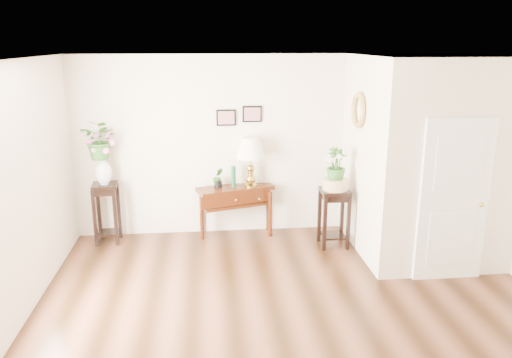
{
  "coord_description": "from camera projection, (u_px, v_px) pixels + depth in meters",
  "views": [
    {
      "loc": [
        -0.97,
        -4.87,
        2.98
      ],
      "look_at": [
        -0.34,
        1.3,
        1.26
      ],
      "focal_mm": 35.0,
      "sensor_mm": 36.0,
      "label": 1
    }
  ],
  "objects": [
    {
      "name": "floor",
      "position": [
        298.0,
        318.0,
        5.56
      ],
      "size": [
        6.0,
        5.5,
        0.02
      ],
      "primitive_type": "cube",
      "color": "brown",
      "rests_on": "ground"
    },
    {
      "name": "ceiling",
      "position": [
        304.0,
        61.0,
        4.82
      ],
      "size": [
        6.0,
        5.5,
        0.02
      ],
      "primitive_type": "cube",
      "color": "white",
      "rests_on": "ground"
    },
    {
      "name": "wall_back",
      "position": [
        268.0,
        145.0,
        7.83
      ],
      "size": [
        6.0,
        0.02,
        2.8
      ],
      "primitive_type": "cube",
      "color": "beige",
      "rests_on": "ground"
    },
    {
      "name": "wall_left",
      "position": [
        0.0,
        208.0,
        4.9
      ],
      "size": [
        0.02,
        5.5,
        2.8
      ],
      "primitive_type": "cube",
      "color": "beige",
      "rests_on": "ground"
    },
    {
      "name": "partition",
      "position": [
        423.0,
        156.0,
        7.1
      ],
      "size": [
        1.8,
        1.95,
        2.8
      ],
      "primitive_type": "cube",
      "color": "beige",
      "rests_on": "floor"
    },
    {
      "name": "door",
      "position": [
        454.0,
        201.0,
        6.23
      ],
      "size": [
        0.9,
        0.05,
        2.1
      ],
      "primitive_type": "cube",
      "color": "white",
      "rests_on": "floor"
    },
    {
      "name": "art_print_left",
      "position": [
        226.0,
        118.0,
        7.62
      ],
      "size": [
        0.3,
        0.02,
        0.25
      ],
      "primitive_type": "cube",
      "color": "black",
      "rests_on": "wall_back"
    },
    {
      "name": "art_print_right",
      "position": [
        252.0,
        114.0,
        7.65
      ],
      "size": [
        0.3,
        0.02,
        0.25
      ],
      "primitive_type": "cube",
      "color": "black",
      "rests_on": "wall_back"
    },
    {
      "name": "wall_ornament",
      "position": [
        358.0,
        110.0,
        6.95
      ],
      "size": [
        0.07,
        0.51,
        0.51
      ],
      "primitive_type": "torus",
      "rotation": [
        0.0,
        1.57,
        0.0
      ],
      "color": "#AE833B",
      "rests_on": "partition"
    },
    {
      "name": "console_table",
      "position": [
        236.0,
        211.0,
        7.87
      ],
      "size": [
        1.25,
        0.73,
        0.79
      ],
      "primitive_type": "cube",
      "rotation": [
        0.0,
        0.0,
        0.3
      ],
      "color": "black",
      "rests_on": "floor"
    },
    {
      "name": "table_lamp",
      "position": [
        251.0,
        165.0,
        7.69
      ],
      "size": [
        0.57,
        0.57,
        0.78
      ],
      "primitive_type": "cube",
      "rotation": [
        0.0,
        0.0,
        -0.33
      ],
      "color": "#AB9139",
      "rests_on": "console_table"
    },
    {
      "name": "green_vase",
      "position": [
        234.0,
        176.0,
        7.72
      ],
      "size": [
        0.09,
        0.09,
        0.33
      ],
      "primitive_type": "cylinder",
      "rotation": [
        0.0,
        0.0,
        -0.36
      ],
      "color": "#144928",
      "rests_on": "console_table"
    },
    {
      "name": "potted_plant",
      "position": [
        218.0,
        178.0,
        7.7
      ],
      "size": [
        0.19,
        0.16,
        0.29
      ],
      "primitive_type": "imported",
      "rotation": [
        0.0,
        0.0,
        0.24
      ],
      "color": "#2A5E21",
      "rests_on": "console_table"
    },
    {
      "name": "plant_stand_a",
      "position": [
        107.0,
        213.0,
        7.55
      ],
      "size": [
        0.39,
        0.39,
        0.93
      ],
      "primitive_type": "cube",
      "rotation": [
        0.0,
        0.0,
        0.09
      ],
      "color": "black",
      "rests_on": "floor"
    },
    {
      "name": "porcelain_vase",
      "position": [
        103.0,
        169.0,
        7.37
      ],
      "size": [
        0.28,
        0.28,
        0.42
      ],
      "primitive_type": null,
      "rotation": [
        0.0,
        0.0,
        -0.19
      ],
      "color": "silver",
      "rests_on": "plant_stand_a"
    },
    {
      "name": "lily_arrangement",
      "position": [
        101.0,
        138.0,
        7.24
      ],
      "size": [
        0.68,
        0.64,
        0.59
      ],
      "primitive_type": "imported",
      "rotation": [
        0.0,
        0.0,
        -0.42
      ],
      "color": "#2A5E21",
      "rests_on": "porcelain_vase"
    },
    {
      "name": "plant_stand_b",
      "position": [
        334.0,
        218.0,
        7.44
      ],
      "size": [
        0.42,
        0.42,
        0.88
      ],
      "primitive_type": "cube",
      "rotation": [
        0.0,
        0.0,
        -0.02
      ],
      "color": "black",
      "rests_on": "floor"
    },
    {
      "name": "ceramic_bowl",
      "position": [
        335.0,
        184.0,
        7.3
      ],
      "size": [
        0.47,
        0.47,
        0.16
      ],
      "primitive_type": "cylinder",
      "rotation": [
        0.0,
        0.0,
        -0.31
      ],
      "color": "beige",
      "rests_on": "plant_stand_b"
    },
    {
      "name": "narcissus",
      "position": [
        336.0,
        165.0,
        7.22
      ],
      "size": [
        0.36,
        0.36,
        0.5
      ],
      "primitive_type": "imported",
      "rotation": [
        0.0,
        0.0,
        0.38
      ],
      "color": "#2A5E21",
      "rests_on": "ceramic_bowl"
    }
  ]
}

